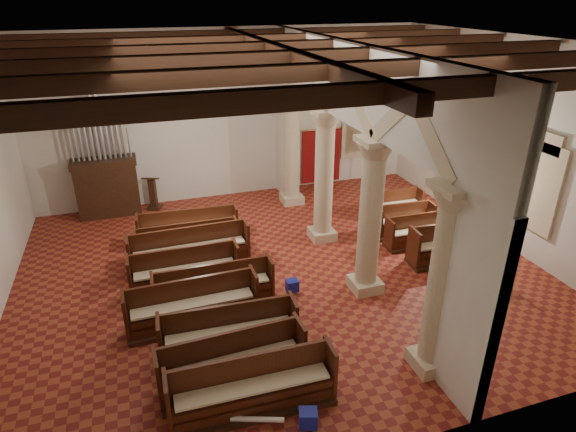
{
  "coord_description": "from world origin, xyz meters",
  "views": [
    {
      "loc": [
        -3.4,
        -10.92,
        7.08
      ],
      "look_at": [
        0.35,
        0.5,
        1.43
      ],
      "focal_mm": 30.0,
      "sensor_mm": 36.0,
      "label": 1
    }
  ],
  "objects_px": {
    "aisle_pew_0": "(469,269)",
    "processional_banner": "(368,169)",
    "nave_pew_0": "(253,394)",
    "lectern": "(153,195)",
    "pipe_organ": "(106,177)"
  },
  "relations": [
    {
      "from": "nave_pew_0",
      "to": "aisle_pew_0",
      "type": "relative_size",
      "value": 1.79
    },
    {
      "from": "pipe_organ",
      "to": "lectern",
      "type": "relative_size",
      "value": 3.47
    },
    {
      "from": "aisle_pew_0",
      "to": "processional_banner",
      "type": "bearing_deg",
      "value": 85.1
    },
    {
      "from": "lectern",
      "to": "processional_banner",
      "type": "bearing_deg",
      "value": 14.63
    },
    {
      "from": "processional_banner",
      "to": "nave_pew_0",
      "type": "xyz_separation_m",
      "value": [
        -6.96,
        -9.25,
        -0.45
      ]
    },
    {
      "from": "lectern",
      "to": "aisle_pew_0",
      "type": "distance_m",
      "value": 10.71
    },
    {
      "from": "pipe_organ",
      "to": "aisle_pew_0",
      "type": "xyz_separation_m",
      "value": [
        9.16,
        -7.45,
        -1.05
      ]
    },
    {
      "from": "lectern",
      "to": "processional_banner",
      "type": "xyz_separation_m",
      "value": [
        8.05,
        -0.69,
        0.3
      ]
    },
    {
      "from": "processional_banner",
      "to": "aisle_pew_0",
      "type": "xyz_separation_m",
      "value": [
        -0.35,
        -6.75,
        -0.5
      ]
    },
    {
      "from": "pipe_organ",
      "to": "nave_pew_0",
      "type": "distance_m",
      "value": 10.32
    },
    {
      "from": "lectern",
      "to": "aisle_pew_0",
      "type": "height_order",
      "value": "lectern"
    },
    {
      "from": "pipe_organ",
      "to": "processional_banner",
      "type": "xyz_separation_m",
      "value": [
        9.5,
        -0.7,
        -0.55
      ]
    },
    {
      "from": "pipe_organ",
      "to": "aisle_pew_0",
      "type": "distance_m",
      "value": 11.85
    },
    {
      "from": "nave_pew_0",
      "to": "lectern",
      "type": "bearing_deg",
      "value": 97.54
    },
    {
      "from": "pipe_organ",
      "to": "nave_pew_0",
      "type": "height_order",
      "value": "pipe_organ"
    }
  ]
}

